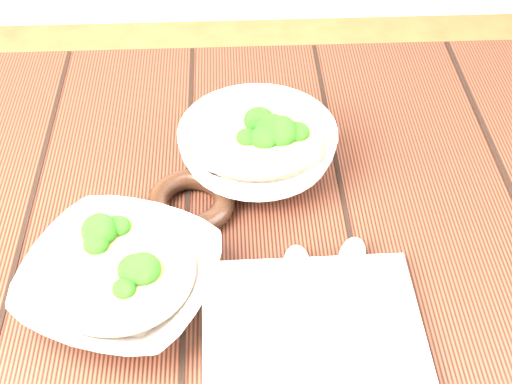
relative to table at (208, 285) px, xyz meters
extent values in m
cube|color=#381910|center=(0.00, 0.00, 0.10)|extent=(1.20, 0.80, 0.04)
cube|color=#381910|center=(0.54, 0.34, -0.28)|extent=(0.07, 0.07, 0.71)
imported|color=silver|center=(-0.09, -0.10, 0.15)|extent=(0.27, 0.27, 0.05)
cylinder|color=olive|center=(-0.09, -0.10, 0.16)|extent=(0.17, 0.17, 0.00)
ellipsoid|color=#296C18|center=(-0.07, -0.10, 0.17)|extent=(0.03, 0.03, 0.03)
ellipsoid|color=#296C18|center=(-0.09, -0.07, 0.17)|extent=(0.03, 0.03, 0.03)
ellipsoid|color=#296C18|center=(-0.13, -0.09, 0.17)|extent=(0.03, 0.03, 0.03)
ellipsoid|color=#296C18|center=(-0.10, -0.12, 0.17)|extent=(0.03, 0.03, 0.03)
ellipsoid|color=#296C18|center=(-0.07, -0.14, 0.17)|extent=(0.03, 0.03, 0.03)
imported|color=silver|center=(0.07, 0.10, 0.15)|extent=(0.25, 0.25, 0.06)
cylinder|color=olive|center=(0.07, 0.10, 0.17)|extent=(0.17, 0.17, 0.00)
ellipsoid|color=#296C18|center=(0.09, 0.11, 0.18)|extent=(0.04, 0.03, 0.03)
ellipsoid|color=#296C18|center=(0.07, 0.14, 0.18)|extent=(0.04, 0.03, 0.03)
ellipsoid|color=#296C18|center=(0.03, 0.12, 0.18)|extent=(0.04, 0.03, 0.03)
ellipsoid|color=#296C18|center=(0.06, 0.08, 0.18)|extent=(0.04, 0.03, 0.03)
ellipsoid|color=#296C18|center=(0.09, 0.07, 0.18)|extent=(0.04, 0.03, 0.03)
torus|color=black|center=(-0.01, 0.03, 0.13)|extent=(0.13, 0.13, 0.03)
cube|color=#BBB69B|center=(0.12, -0.17, 0.13)|extent=(0.24, 0.19, 0.01)
cylinder|color=#A09A8D|center=(0.10, -0.17, 0.14)|extent=(0.02, 0.15, 0.01)
ellipsoid|color=#A09A8D|center=(0.11, -0.08, 0.14)|extent=(0.03, 0.06, 0.01)
cylinder|color=#A09A8D|center=(0.14, -0.16, 0.14)|extent=(0.06, 0.14, 0.01)
ellipsoid|color=#A09A8D|center=(0.17, -0.07, 0.14)|extent=(0.05, 0.06, 0.01)
camera|label=1|loc=(0.04, -0.61, 0.76)|focal=50.00mm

